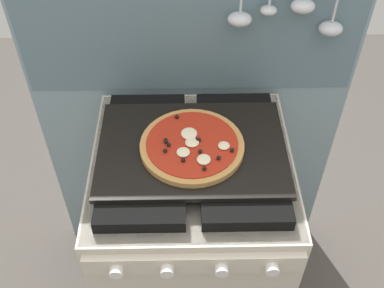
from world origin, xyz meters
TOP-DOWN VIEW (x-y plane):
  - kitchen_backsplash at (0.00, 0.33)m, footprint 1.10×0.09m
  - stove at (-0.00, -0.00)m, footprint 0.60×0.64m
  - baking_tray at (0.00, 0.00)m, footprint 0.54×0.38m
  - pizza_left at (0.00, -0.01)m, footprint 0.30×0.30m

SIDE VIEW (x-z plane):
  - stove at x=0.00m, z-range 0.00..0.90m
  - kitchen_backsplash at x=0.00m, z-range 0.01..1.56m
  - baking_tray at x=0.00m, z-range 0.90..0.92m
  - pizza_left at x=0.00m, z-range 0.91..0.94m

